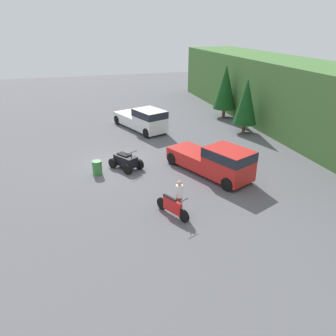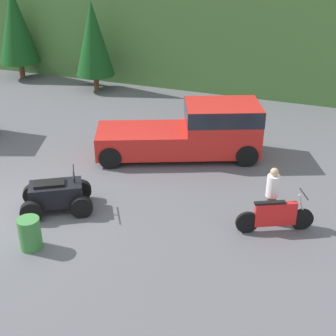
# 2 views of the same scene
# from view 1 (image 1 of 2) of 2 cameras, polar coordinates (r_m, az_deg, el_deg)

# --- Properties ---
(ground_plane) EXTENTS (80.00, 80.00, 0.00)m
(ground_plane) POSITION_cam_1_polar(r_m,az_deg,el_deg) (21.97, -9.37, 0.64)
(ground_plane) COLOR #5B5B60
(hillside_backdrop) EXTENTS (44.00, 6.00, 5.67)m
(hillside_backdrop) POSITION_cam_1_polar(r_m,az_deg,el_deg) (27.71, 25.52, 9.72)
(hillside_backdrop) COLOR #477538
(hillside_backdrop) RESTS_ON ground_plane
(tree_left) EXTENTS (2.18, 2.18, 4.95)m
(tree_left) POSITION_cam_1_polar(r_m,az_deg,el_deg) (32.66, 9.96, 13.68)
(tree_left) COLOR brown
(tree_left) RESTS_ON ground_plane
(tree_mid_left) EXTENTS (1.96, 1.96, 4.45)m
(tree_mid_left) POSITION_cam_1_polar(r_m,az_deg,el_deg) (28.17, 13.46, 11.14)
(tree_mid_left) COLOR brown
(tree_mid_left) RESTS_ON ground_plane
(pickup_truck_red) EXTENTS (6.11, 4.04, 2.00)m
(pickup_truck_red) POSITION_cam_1_polar(r_m,az_deg,el_deg) (19.84, 8.43, 1.33)
(pickup_truck_red) COLOR red
(pickup_truck_red) RESTS_ON ground_plane
(pickup_truck_second) EXTENTS (6.21, 3.87, 2.00)m
(pickup_truck_second) POSITION_cam_1_polar(r_m,az_deg,el_deg) (28.38, -4.25, 8.53)
(pickup_truck_second) COLOR white
(pickup_truck_second) RESTS_ON ground_plane
(dirt_bike) EXTENTS (2.00, 1.13, 1.15)m
(dirt_bike) POSITION_cam_1_polar(r_m,az_deg,el_deg) (15.89, 0.79, -6.79)
(dirt_bike) COLOR black
(dirt_bike) RESTS_ON ground_plane
(quad_atv) EXTENTS (2.39, 2.12, 1.24)m
(quad_atv) POSITION_cam_1_polar(r_m,az_deg,el_deg) (21.06, -7.35, 1.18)
(quad_atv) COLOR black
(quad_atv) RESTS_ON ground_plane
(rider_person) EXTENTS (0.49, 0.49, 1.72)m
(rider_person) POSITION_cam_1_polar(r_m,az_deg,el_deg) (15.94, 1.96, -4.79)
(rider_person) COLOR brown
(rider_person) RESTS_ON ground_plane
(steel_barrel) EXTENTS (0.58, 0.58, 0.88)m
(steel_barrel) POSITION_cam_1_polar(r_m,az_deg,el_deg) (20.56, -12.23, 0.05)
(steel_barrel) COLOR #387A38
(steel_barrel) RESTS_ON ground_plane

